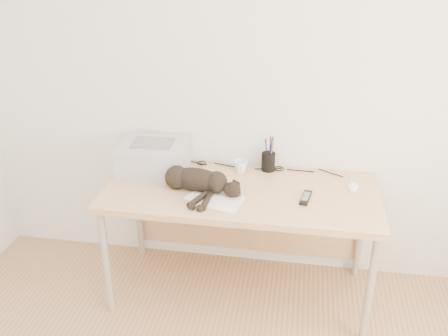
% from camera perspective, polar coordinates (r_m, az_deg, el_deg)
% --- Properties ---
extents(wall_back, '(3.50, 0.00, 3.50)m').
position_cam_1_polar(wall_back, '(3.03, 3.03, 10.09)').
color(wall_back, white).
rests_on(wall_back, floor).
extents(desk, '(1.60, 0.70, 0.74)m').
position_cam_1_polar(desk, '(3.05, 2.13, -3.97)').
color(desk, tan).
rests_on(desk, floor).
extents(printer, '(0.42, 0.37, 0.19)m').
position_cam_1_polar(printer, '(3.13, -8.02, 1.27)').
color(printer, '#A0A0A5').
rests_on(printer, desk).
extents(papers, '(0.35, 0.29, 0.01)m').
position_cam_1_polar(papers, '(2.80, -1.02, -3.61)').
color(papers, white).
rests_on(papers, desk).
extents(cat, '(0.62, 0.36, 0.14)m').
position_cam_1_polar(cat, '(2.88, -3.37, -1.44)').
color(cat, black).
rests_on(cat, desk).
extents(mug, '(0.12, 0.12, 0.08)m').
position_cam_1_polar(mug, '(3.09, 1.90, 0.12)').
color(mug, white).
rests_on(mug, desk).
extents(pen_cup, '(0.09, 0.09, 0.22)m').
position_cam_1_polar(pen_cup, '(3.13, 5.08, 0.77)').
color(pen_cup, black).
rests_on(pen_cup, desk).
extents(remote_grey, '(0.06, 0.17, 0.02)m').
position_cam_1_polar(remote_grey, '(3.08, -2.93, -0.60)').
color(remote_grey, slate).
rests_on(remote_grey, desk).
extents(remote_black, '(0.07, 0.16, 0.02)m').
position_cam_1_polar(remote_black, '(2.84, 9.32, -3.38)').
color(remote_black, black).
rests_on(remote_black, desk).
extents(mouse, '(0.09, 0.13, 0.04)m').
position_cam_1_polar(mouse, '(3.02, 14.53, -1.86)').
color(mouse, white).
rests_on(mouse, desk).
extents(cable_tangle, '(1.36, 0.07, 0.01)m').
position_cam_1_polar(cable_tangle, '(3.18, 2.69, 0.19)').
color(cable_tangle, black).
rests_on(cable_tangle, desk).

